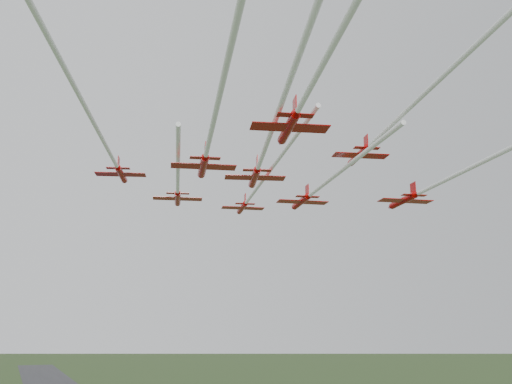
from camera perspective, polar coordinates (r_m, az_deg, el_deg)
name	(u,v)px	position (r m, az deg, el deg)	size (l,w,h in m)	color
jet_lead	(256,189)	(103.71, -0.01, 0.26)	(17.20, 61.37, 2.64)	#AF0101
jet_row2_left	(178,186)	(95.96, -7.83, 0.58)	(14.85, 43.49, 2.66)	#AF0101
jet_row2_right	(318,189)	(97.07, 6.21, 0.32)	(13.31, 48.26, 2.82)	#AF0101
jet_row3_left	(104,141)	(77.42, -14.99, 4.91)	(20.98, 57.39, 2.35)	#AF0101
jet_row3_mid	(266,145)	(77.39, 1.02, 4.68)	(23.07, 63.93, 2.94)	#AF0101
jet_row3_right	(452,177)	(85.88, 18.98, 1.43)	(15.82, 60.52, 2.70)	#AF0101
jet_row4_left	(214,120)	(60.97, -4.24, 7.17)	(19.33, 64.22, 2.62)	#AF0101
jet_row4_right	(393,124)	(73.17, 13.49, 6.65)	(16.67, 52.20, 2.43)	#AF0101
jet_trail_solo	(311,86)	(57.31, 5.52, 10.49)	(17.47, 51.70, 2.78)	#AF0101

